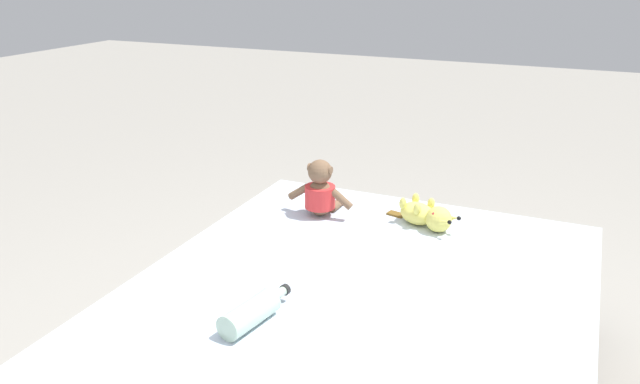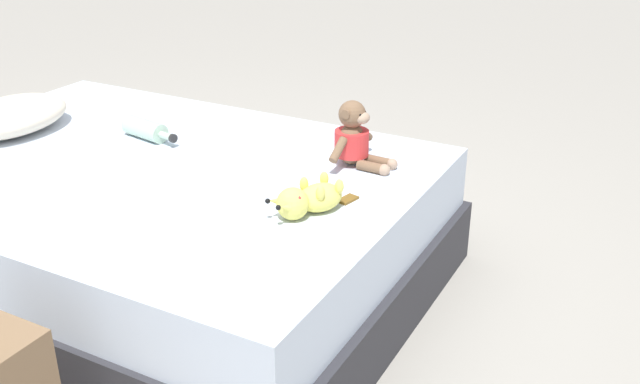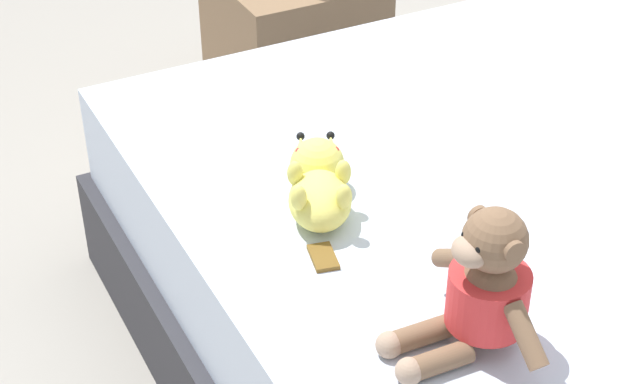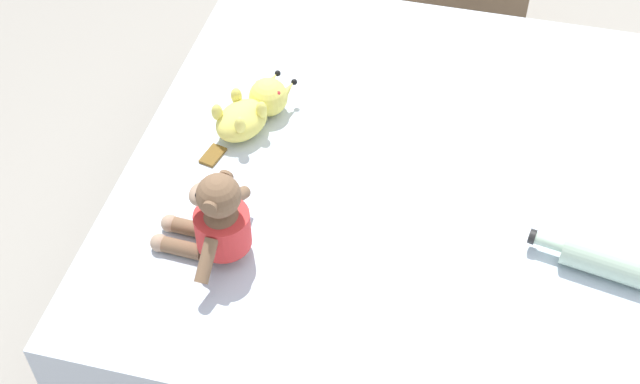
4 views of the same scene
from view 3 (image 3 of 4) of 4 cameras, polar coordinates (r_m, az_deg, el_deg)
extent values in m
plane|color=#9E998E|center=(2.39, 16.31, -6.13)|extent=(16.00, 16.00, 0.00)
cube|color=#2D2D33|center=(2.32, 16.77, -3.90)|extent=(1.44, 2.02, 0.24)
cube|color=silver|center=(2.18, 17.77, 0.90)|extent=(1.39, 1.96, 0.23)
ellipsoid|color=brown|center=(1.49, 9.52, -6.10)|extent=(0.11, 0.10, 0.15)
cylinder|color=red|center=(1.49, 9.54, -5.96)|extent=(0.13, 0.13, 0.09)
sphere|color=brown|center=(1.43, 9.94, -2.71)|extent=(0.10, 0.10, 0.10)
ellipsoid|color=tan|center=(1.41, 8.53, -3.38)|extent=(0.06, 0.05, 0.04)
sphere|color=black|center=(1.39, 9.06, -3.25)|extent=(0.01, 0.01, 0.01)
sphere|color=black|center=(1.41, 8.28, -2.44)|extent=(0.01, 0.01, 0.01)
cylinder|color=brown|center=(1.39, 11.01, -3.34)|extent=(0.01, 0.03, 0.03)
cylinder|color=brown|center=(1.45, 9.00, -1.35)|extent=(0.01, 0.03, 0.03)
cylinder|color=brown|center=(1.43, 11.64, -8.03)|extent=(0.10, 0.03, 0.08)
cylinder|color=brown|center=(1.55, 7.64, -3.76)|extent=(0.10, 0.03, 0.08)
cylinder|color=brown|center=(1.47, 6.81, -9.53)|extent=(0.04, 0.10, 0.04)
cylinder|color=brown|center=(1.51, 5.64, -8.12)|extent=(0.04, 0.10, 0.04)
sphere|color=tan|center=(1.45, 5.09, -10.14)|extent=(0.04, 0.04, 0.04)
sphere|color=tan|center=(1.49, 3.96, -8.69)|extent=(0.04, 0.04, 0.04)
ellipsoid|color=#EAE066|center=(1.73, 0.00, -0.49)|extent=(0.18, 0.16, 0.08)
sphere|color=#EAE066|center=(1.81, -0.16, 1.57)|extent=(0.10, 0.10, 0.10)
cone|color=#EAE066|center=(1.84, -1.09, 2.53)|extent=(0.07, 0.05, 0.05)
sphere|color=black|center=(1.86, -1.12, 3.19)|extent=(0.02, 0.02, 0.02)
cone|color=#EAE066|center=(1.85, 0.65, 2.57)|extent=(0.07, 0.05, 0.05)
sphere|color=black|center=(1.87, 0.60, 3.23)|extent=(0.02, 0.02, 0.02)
sphere|color=red|center=(1.80, -1.11, 2.28)|extent=(0.02, 0.02, 0.02)
sphere|color=red|center=(1.80, 0.80, 2.33)|extent=(0.02, 0.02, 0.02)
ellipsoid|color=#EAE066|center=(1.74, -1.43, 1.06)|extent=(0.04, 0.04, 0.05)
ellipsoid|color=#EAE066|center=(1.74, 1.33, 1.13)|extent=(0.04, 0.04, 0.05)
ellipsoid|color=#EAE066|center=(1.67, -1.23, -0.35)|extent=(0.04, 0.04, 0.05)
ellipsoid|color=#EAE066|center=(1.68, 1.37, -0.28)|extent=(0.04, 0.04, 0.05)
cube|color=brown|center=(1.67, 0.18, -3.73)|extent=(0.08, 0.05, 0.01)
cube|color=#846647|center=(2.86, -1.46, 8.06)|extent=(0.41, 0.41, 0.46)
camera|label=1|loc=(3.38, 34.65, 28.23)|focal=34.77mm
camera|label=2|loc=(3.05, -37.97, 27.41)|focal=40.66mm
camera|label=4|loc=(1.34, 89.51, 25.71)|focal=48.77mm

